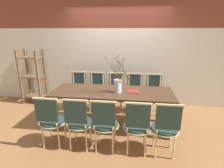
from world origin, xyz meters
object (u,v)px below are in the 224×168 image
chair_near_center (105,123)px  chair_far_center (116,91)px  dining_table (112,96)px  vase_centerpiece (118,85)px  book_stack (133,91)px  shelving_rack (33,77)px

chair_near_center → chair_far_center: size_ratio=1.00×
dining_table → vase_centerpiece: bearing=-24.1°
dining_table → book_stack: size_ratio=10.50×
dining_table → shelving_rack: (-2.31, 1.04, 0.05)m
chair_near_center → shelving_rack: shelving_rack is taller
dining_table → vase_centerpiece: 0.29m
dining_table → vase_centerpiece: size_ratio=3.19×
chair_far_center → vase_centerpiece: (0.13, -0.83, 0.41)m
chair_near_center → vase_centerpiece: bearing=79.6°
book_stack → dining_table: bearing=-177.5°
shelving_rack → dining_table: bearing=-24.3°
chair_near_center → shelving_rack: 2.94m
chair_near_center → shelving_rack: size_ratio=0.65×
book_stack → chair_far_center: bearing=118.7°
vase_centerpiece → book_stack: bearing=13.9°
dining_table → chair_near_center: chair_near_center is taller
chair_far_center → book_stack: (0.42, -0.76, 0.27)m
book_stack → shelving_rack: 2.91m
chair_near_center → chair_far_center: same height
chair_near_center → book_stack: (0.42, 0.80, 0.27)m
vase_centerpiece → book_stack: size_ratio=3.29×
book_stack → vase_centerpiece: bearing=-166.1°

